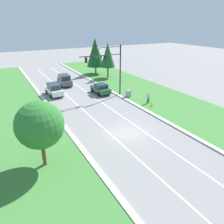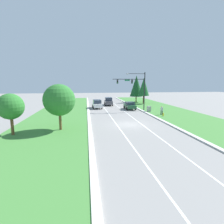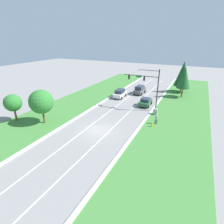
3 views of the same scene
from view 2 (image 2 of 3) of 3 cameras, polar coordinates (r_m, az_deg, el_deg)
ground_plane at (r=25.20m, az=5.65°, el=-4.07°), size 160.00×160.00×0.00m
curb_strip_right at (r=27.09m, az=17.34°, el=-3.34°), size 0.50×90.00×0.15m
curb_strip_left at (r=24.46m, az=-7.34°, el=-4.34°), size 0.50×90.00×0.15m
grass_verge_right at (r=29.73m, az=26.51°, el=-2.86°), size 10.00×90.00×0.08m
grass_verge_left at (r=24.95m, az=-19.52°, el=-4.62°), size 10.00×90.00×0.08m
lane_stripe_inner_left at (r=24.83m, az=1.60°, el=-4.22°), size 0.14×81.00×0.01m
lane_stripe_inner_right at (r=25.69m, az=9.55°, el=-3.89°), size 0.14×81.00×0.01m
traffic_signal_mast at (r=37.26m, az=7.76°, el=8.58°), size 6.95×0.41×8.09m
forest_sedan at (r=39.30m, az=5.85°, el=2.10°), size 2.19×4.19×1.70m
graphite_suv at (r=46.24m, az=-1.17°, el=3.51°), size 2.25×4.60×2.07m
white_suv at (r=40.92m, az=-4.89°, el=2.64°), size 2.23×4.59×1.99m
utility_cabinet at (r=36.54m, az=11.98°, el=0.95°), size 0.70×0.60×1.17m
pedestrian at (r=33.34m, az=15.92°, el=0.60°), size 0.40×0.25×1.69m
fire_hydrant at (r=32.09m, az=16.36°, el=-0.84°), size 0.34×0.20×0.70m
conifer_near_right_tree at (r=53.87m, az=7.96°, el=8.38°), size 3.90×3.90×8.03m
oak_near_left_tree at (r=22.37m, az=-30.24°, el=1.50°), size 2.90×2.90×4.75m
conifer_far_right_tree at (r=49.73m, az=10.33°, el=8.10°), size 3.08×3.08×7.28m
oak_far_left_tree at (r=22.38m, az=-16.84°, el=3.75°), size 3.89×3.89×5.76m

